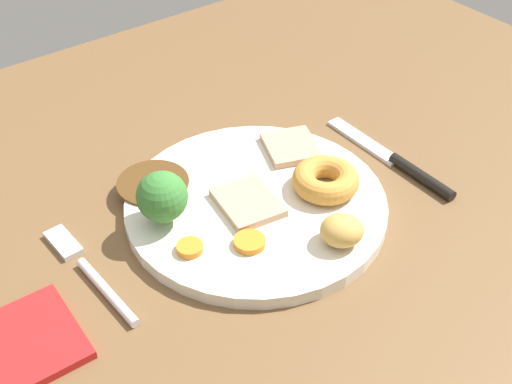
{
  "coord_description": "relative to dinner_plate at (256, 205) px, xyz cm",
  "views": [
    {
      "loc": [
        -27.02,
        -42.62,
        48.39
      ],
      "look_at": [
        3.88,
        -1.97,
        6.0
      ],
      "focal_mm": 46.84,
      "sensor_mm": 36.0,
      "label": 1
    }
  ],
  "objects": [
    {
      "name": "folded_napkin",
      "position": [
        -26.53,
        -2.01,
        -0.3
      ],
      "size": [
        11.29,
        9.36,
        0.8
      ],
      "primitive_type": "cube",
      "rotation": [
        0.0,
        0.0,
        -0.03
      ],
      "color": "red",
      "rests_on": "dining_table"
    },
    {
      "name": "knife",
      "position": [
        17.01,
        -3.58,
        -0.25
      ],
      "size": [
        1.78,
        18.51,
        1.2
      ],
      "rotation": [
        0.0,
        0.0,
        1.56
      ],
      "color": "black",
      "rests_on": "dining_table"
    },
    {
      "name": "gravy_pool",
      "position": [
        -6.94,
        8.49,
        0.85
      ],
      "size": [
        7.49,
        7.49,
        0.3
      ],
      "primitive_type": "cylinder",
      "color": "#563819",
      "rests_on": "dinner_plate"
    },
    {
      "name": "yorkshire_pudding",
      "position": [
        6.63,
        -2.92,
        1.9
      ],
      "size": [
        6.87,
        6.87,
        2.39
      ],
      "primitive_type": "torus",
      "color": "#C68938",
      "rests_on": "dinner_plate"
    },
    {
      "name": "carrot_coin_front",
      "position": [
        -9.22,
        -2.08,
        1.05
      ],
      "size": [
        2.48,
        2.48,
        0.69
      ],
      "primitive_type": "cylinder",
      "color": "orange",
      "rests_on": "dinner_plate"
    },
    {
      "name": "broccoli_floret",
      "position": [
        -8.94,
        2.82,
        3.72
      ],
      "size": [
        4.93,
        4.93,
        5.54
      ],
      "color": "#8CB766",
      "rests_on": "dinner_plate"
    },
    {
      "name": "dining_table",
      "position": [
        -3.88,
        1.97,
        -2.5
      ],
      "size": [
        120.0,
        84.0,
        3.6
      ],
      "primitive_type": "cube",
      "color": "brown",
      "rests_on": "ground"
    },
    {
      "name": "dinner_plate",
      "position": [
        0.0,
        0.0,
        0.0
      ],
      "size": [
        26.39,
        26.39,
        1.4
      ],
      "primitive_type": "cylinder",
      "color": "silver",
      "rests_on": "dining_table"
    },
    {
      "name": "meat_slice_main",
      "position": [
        -1.21,
        -0.22,
        1.1
      ],
      "size": [
        6.37,
        7.46,
        0.8
      ],
      "primitive_type": "cube",
      "rotation": [
        0.0,
        0.0,
        1.42
      ],
      "color": "tan",
      "rests_on": "dinner_plate"
    },
    {
      "name": "carrot_coin_back",
      "position": [
        -4.39,
        -4.8,
        1.04
      ],
      "size": [
        2.99,
        2.99,
        0.68
      ],
      "primitive_type": "cylinder",
      "color": "orange",
      "rests_on": "dinner_plate"
    },
    {
      "name": "fork",
      "position": [
        -17.53,
        2.29,
        -0.31
      ],
      "size": [
        2.21,
        15.3,
        0.9
      ],
      "rotation": [
        0.0,
        0.0,
        1.62
      ],
      "color": "silver",
      "rests_on": "dining_table"
    },
    {
      "name": "meat_slice_under",
      "position": [
        8.22,
        4.45,
        1.1
      ],
      "size": [
        7.28,
        7.61,
        0.8
      ],
      "primitive_type": "cube",
      "rotation": [
        0.0,
        0.0,
        4.34
      ],
      "color": "tan",
      "rests_on": "dinner_plate"
    },
    {
      "name": "roast_potato_left",
      "position": [
        2.62,
        -9.63,
        2.14
      ],
      "size": [
        5.39,
        5.26,
        2.87
      ],
      "primitive_type": "ellipsoid",
      "rotation": [
        0.0,
        0.0,
        4.2
      ],
      "color": "tan",
      "rests_on": "dinner_plate"
    }
  ]
}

